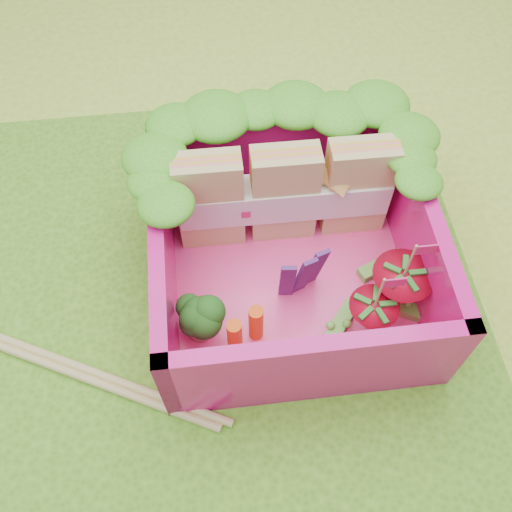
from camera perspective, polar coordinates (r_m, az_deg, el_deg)
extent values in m
plane|color=#92B533|center=(3.00, -3.40, -2.61)|extent=(14.00, 14.00, 0.00)
cube|color=#4D8D1F|center=(2.99, -3.42, -2.47)|extent=(2.60, 2.60, 0.03)
cube|color=#FF4190|center=(2.96, 3.37, -2.02)|extent=(1.30, 1.30, 0.05)
cube|color=#DB127E|center=(3.12, 1.89, 10.06)|extent=(1.30, 0.07, 0.55)
cube|color=#DB127E|center=(2.47, 5.83, -11.28)|extent=(1.30, 0.07, 0.55)
cube|color=#DB127E|center=(2.74, -9.19, -0.63)|extent=(0.07, 1.30, 0.55)
cube|color=#DB127E|center=(2.89, 15.76, 1.82)|extent=(0.07, 1.30, 0.55)
ellipsoid|color=#2B961B|center=(2.84, -8.12, 13.13)|extent=(0.30, 0.30, 0.11)
ellipsoid|color=#2B961B|center=(2.84, -4.00, 13.56)|extent=(0.30, 0.30, 0.11)
ellipsoid|color=#2B961B|center=(2.85, 0.13, 13.92)|extent=(0.30, 0.30, 0.11)
ellipsoid|color=#2B961B|center=(2.87, 4.22, 14.20)|extent=(0.30, 0.30, 0.11)
ellipsoid|color=#2B961B|center=(2.91, 8.23, 14.41)|extent=(0.30, 0.30, 0.11)
ellipsoid|color=#2B961B|center=(2.96, 12.12, 14.56)|extent=(0.30, 0.30, 0.11)
ellipsoid|color=#2B961B|center=(2.52, -9.49, 5.37)|extent=(0.27, 0.27, 0.10)
ellipsoid|color=#2B961B|center=(2.61, -9.58, 7.77)|extent=(0.27, 0.27, 0.10)
ellipsoid|color=#2B961B|center=(2.71, -9.66, 10.01)|extent=(0.27, 0.27, 0.10)
ellipsoid|color=#2B961B|center=(2.68, 16.14, 7.53)|extent=(0.27, 0.27, 0.10)
ellipsoid|color=#2B961B|center=(2.76, 15.36, 9.75)|extent=(0.27, 0.27, 0.10)
ellipsoid|color=#2B961B|center=(2.85, 14.63, 11.84)|extent=(0.27, 0.27, 0.10)
cube|color=tan|center=(2.84, -4.63, 5.54)|extent=(0.33, 0.15, 0.58)
cube|color=tan|center=(2.86, 2.81, 6.24)|extent=(0.33, 0.15, 0.58)
cube|color=tan|center=(2.93, 10.04, 6.81)|extent=(0.33, 0.15, 0.58)
cube|color=white|center=(2.88, 2.79, 5.87)|extent=(1.06, 0.18, 0.20)
cylinder|color=#77A851|center=(2.73, -5.71, -6.90)|extent=(0.12, 0.12, 0.14)
ellipsoid|color=#195215|center=(2.62, -5.94, -5.69)|extent=(0.30, 0.30, 0.12)
cylinder|color=orange|center=(2.63, -2.14, -8.12)|extent=(0.07, 0.07, 0.25)
cylinder|color=orange|center=(2.66, 0.00, -6.73)|extent=(0.07, 0.07, 0.24)
cube|color=#431958|center=(2.69, 3.14, -2.53)|extent=(0.07, 0.03, 0.38)
cube|color=#431958|center=(2.71, 4.80, -2.00)|extent=(0.07, 0.04, 0.38)
cube|color=#431958|center=(2.74, 5.98, -1.13)|extent=(0.07, 0.04, 0.38)
cone|color=red|center=(2.73, 11.35, -6.06)|extent=(0.23, 0.23, 0.23)
cylinder|color=tan|center=(2.53, 12.23, -3.65)|extent=(0.01, 0.01, 0.24)
cube|color=#D9246B|center=(2.47, 13.67, -2.62)|extent=(0.10, 0.01, 0.06)
cone|color=red|center=(2.80, 13.96, -3.35)|extent=(0.29, 0.29, 0.29)
cylinder|color=tan|center=(2.58, 15.16, -0.46)|extent=(0.01, 0.01, 0.24)
cube|color=#D9246B|center=(2.53, 16.62, 0.62)|extent=(0.10, 0.01, 0.06)
cube|color=#5CB739|center=(3.01, 12.89, -0.71)|extent=(0.32, 0.19, 0.05)
cube|color=#5CB739|center=(2.89, 14.08, -4.98)|extent=(0.31, 0.22, 0.05)
cube|color=#5CB739|center=(2.79, 8.19, -7.11)|extent=(0.25, 0.29, 0.05)
cube|color=#5CB739|center=(2.73, 6.21, -9.01)|extent=(0.32, 0.09, 0.05)
cube|color=tan|center=(3.06, -24.14, -7.46)|extent=(2.18, 1.14, 0.04)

